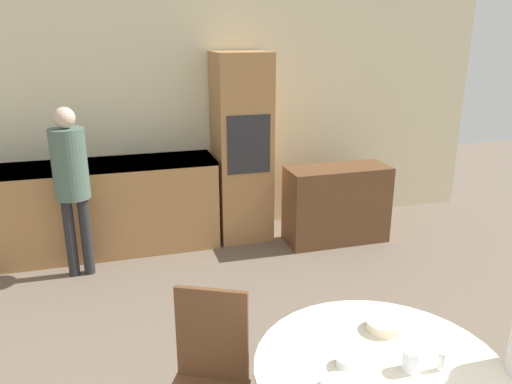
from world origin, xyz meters
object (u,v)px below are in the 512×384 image
sideboard (336,204)px  cup (411,360)px  oven_unit (241,148)px  chair_far_left (208,374)px  bowl_centre (384,325)px  person_standing (71,174)px  bowl_near (350,362)px

sideboard → cup: size_ratio=10.94×
oven_unit → cup: oven_unit is taller
oven_unit → cup: size_ratio=19.99×
chair_far_left → cup: chair_far_left is taller
oven_unit → chair_far_left: size_ratio=2.05×
sideboard → bowl_centre: 2.92m
chair_far_left → person_standing: size_ratio=0.62×
bowl_centre → cup: bearing=-98.9°
chair_far_left → cup: (0.81, -0.52, 0.28)m
bowl_near → cup: bearing=-21.7°
sideboard → bowl_near: bearing=-114.4°
person_standing → cup: size_ratio=15.81×
oven_unit → bowl_centre: (-0.10, -3.15, -0.20)m
oven_unit → bowl_near: size_ratio=15.52×
oven_unit → sideboard: (0.93, -0.44, -0.58)m
bowl_near → bowl_centre: bowl_centre is taller
oven_unit → bowl_centre: 3.15m
person_standing → bowl_centre: (1.60, -2.65, -0.19)m
chair_far_left → person_standing: person_standing is taller
bowl_centre → chair_far_left: bearing=166.1°
chair_far_left → bowl_near: chair_far_left is taller
person_standing → bowl_near: size_ratio=12.28×
oven_unit → cup: bearing=-92.4°
oven_unit → sideboard: bearing=-25.2°
person_standing → oven_unit: bearing=16.4°
person_standing → cup: 3.34m
chair_far_left → bowl_near: (0.56, -0.42, 0.26)m
oven_unit → bowl_centre: bearing=-91.8°
cup → chair_far_left: bearing=147.2°
person_standing → cup: bearing=-62.3°
oven_unit → bowl_near: bearing=-96.6°
bowl_near → sideboard: bearing=65.6°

